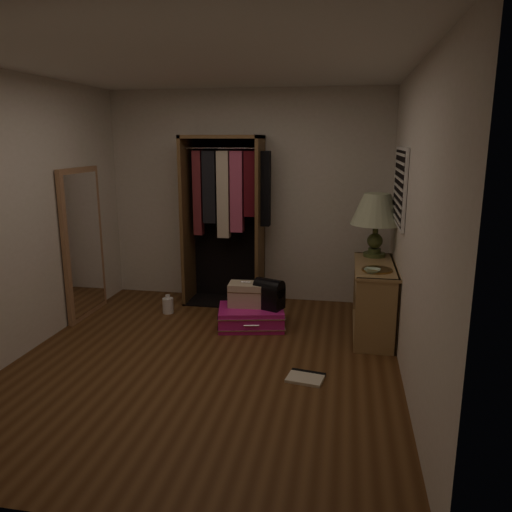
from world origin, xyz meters
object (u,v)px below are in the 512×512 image
object	(u,v)px
floor_mirror	(83,243)
train_case	(246,294)
black_bag	(269,293)
pink_suitcase	(251,317)
white_jug	(168,305)
open_wardrobe	(227,205)
table_lamp	(377,211)
console_bookshelf	(373,297)

from	to	relation	value
floor_mirror	train_case	world-z (taller)	floor_mirror
black_bag	train_case	bearing A→B (deg)	-167.00
floor_mirror	pink_suitcase	world-z (taller)	floor_mirror
white_jug	pink_suitcase	bearing A→B (deg)	-13.72
open_wardrobe	white_jug	distance (m)	1.39
train_case	table_lamp	xyz separation A→B (m)	(1.37, 0.36, 0.91)
pink_suitcase	white_jug	world-z (taller)	white_jug
floor_mirror	train_case	distance (m)	1.94
floor_mirror	pink_suitcase	distance (m)	2.08
floor_mirror	black_bag	distance (m)	2.19
floor_mirror	black_bag	size ratio (longest dim) A/B	4.84
open_wardrobe	train_case	xyz separation A→B (m)	(0.38, -0.74, -0.87)
black_bag	white_jug	size ratio (longest dim) A/B	1.57
pink_suitcase	train_case	distance (m)	0.26
white_jug	table_lamp	bearing A→B (deg)	4.04
train_case	white_jug	size ratio (longest dim) A/B	1.76
console_bookshelf	table_lamp	xyz separation A→B (m)	(0.01, 0.34, 0.86)
train_case	white_jug	world-z (taller)	train_case
floor_mirror	pink_suitcase	xyz separation A→B (m)	(1.95, -0.04, -0.74)
black_bag	table_lamp	distance (m)	1.46
black_bag	pink_suitcase	bearing A→B (deg)	-150.58
floor_mirror	table_lamp	bearing A→B (deg)	6.71
console_bookshelf	white_jug	xyz separation A→B (m)	(-2.34, 0.17, -0.30)
table_lamp	white_jug	world-z (taller)	table_lamp
console_bookshelf	table_lamp	world-z (taller)	table_lamp
console_bookshelf	black_bag	world-z (taller)	console_bookshelf
black_bag	white_jug	distance (m)	1.30
open_wardrobe	floor_mirror	world-z (taller)	open_wardrobe
table_lamp	white_jug	size ratio (longest dim) A/B	3.15
pink_suitcase	black_bag	bearing A→B (deg)	-4.02
open_wardrobe	train_case	bearing A→B (deg)	-62.94
train_case	white_jug	distance (m)	1.03
table_lamp	pink_suitcase	bearing A→B (deg)	-161.99
console_bookshelf	train_case	size ratio (longest dim) A/B	2.85
pink_suitcase	white_jug	distance (m)	1.08
floor_mirror	white_jug	xyz separation A→B (m)	(0.90, 0.22, -0.76)
train_case	open_wardrobe	bearing A→B (deg)	113.28
train_case	white_jug	bearing A→B (deg)	165.25
black_bag	open_wardrobe	bearing A→B (deg)	151.07
white_jug	train_case	bearing A→B (deg)	-10.97
console_bookshelf	open_wardrobe	xyz separation A→B (m)	(-1.74, 0.72, 0.83)
console_bookshelf	pink_suitcase	world-z (taller)	console_bookshelf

